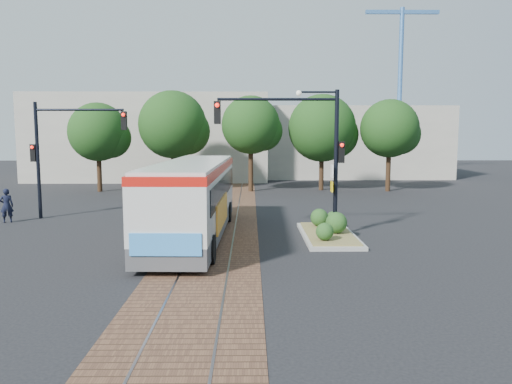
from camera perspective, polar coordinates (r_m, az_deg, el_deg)
ground at (r=22.34m, az=-4.44°, el=-4.67°), size 120.00×120.00×0.00m
trackbed at (r=26.26m, az=-3.86°, el=-2.94°), size 3.60×40.00×0.02m
tree_row at (r=38.27m, az=-1.05°, el=7.38°), size 26.40×5.60×7.67m
warehouses at (r=50.64m, az=-2.92°, el=6.04°), size 40.00×13.00×8.00m
crane at (r=58.60m, az=16.16°, el=12.80°), size 8.00×0.50×18.00m
city_bus at (r=21.21m, az=-7.15°, el=-0.39°), size 2.91×12.14×3.23m
traffic_island at (r=21.60m, az=8.29°, el=-4.23°), size 2.20×5.20×1.13m
signal_pole_main at (r=21.18m, az=5.85°, el=6.01°), size 5.49×0.46×6.00m
signal_pole_left at (r=27.67m, az=-21.58°, el=5.13°), size 4.99×0.34×6.00m
officer at (r=27.62m, az=-26.61°, el=-1.39°), size 0.73×0.62×1.70m
parked_car at (r=32.40m, az=-10.20°, el=-0.02°), size 4.93×3.56×1.33m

